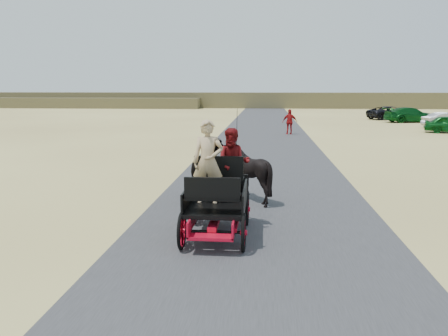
# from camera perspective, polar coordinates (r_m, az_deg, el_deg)

# --- Properties ---
(ground) EXTENTS (140.00, 140.00, 0.00)m
(ground) POSITION_cam_1_polar(r_m,az_deg,el_deg) (9.72, 4.61, -8.69)
(ground) COLOR tan
(road) EXTENTS (6.00, 140.00, 0.01)m
(road) POSITION_cam_1_polar(r_m,az_deg,el_deg) (9.72, 4.61, -8.67)
(road) COLOR #38383A
(road) RESTS_ON ground
(ridge_far) EXTENTS (140.00, 6.00, 2.40)m
(ridge_far) POSITION_cam_1_polar(r_m,az_deg,el_deg) (71.21, 5.35, 8.82)
(ridge_far) COLOR brown
(ridge_far) RESTS_ON ground
(ridge_near) EXTENTS (40.00, 4.00, 1.60)m
(ridge_near) POSITION_cam_1_polar(r_m,az_deg,el_deg) (73.65, -18.95, 8.05)
(ridge_near) COLOR brown
(ridge_near) RESTS_ON ground
(carriage) EXTENTS (1.30, 2.40, 0.72)m
(carriage) POSITION_cam_1_polar(r_m,az_deg,el_deg) (9.58, -0.90, -6.68)
(carriage) COLOR black
(carriage) RESTS_ON ground
(horse_left) EXTENTS (0.91, 2.01, 1.70)m
(horse_left) POSITION_cam_1_polar(r_m,az_deg,el_deg) (12.42, -1.92, -0.39)
(horse_left) COLOR black
(horse_left) RESTS_ON ground
(horse_right) EXTENTS (1.37, 1.54, 1.70)m
(horse_right) POSITION_cam_1_polar(r_m,az_deg,el_deg) (12.33, 3.15, -0.47)
(horse_right) COLOR black
(horse_right) RESTS_ON ground
(driver_man) EXTENTS (0.66, 0.43, 1.80)m
(driver_man) POSITION_cam_1_polar(r_m,az_deg,el_deg) (9.36, -2.11, 0.83)
(driver_man) COLOR tan
(driver_man) RESTS_ON carriage
(passenger_woman) EXTENTS (0.77, 0.60, 1.58)m
(passenger_woman) POSITION_cam_1_polar(r_m,az_deg,el_deg) (9.87, 1.19, 0.68)
(passenger_woman) COLOR #660C0F
(passenger_woman) RESTS_ON carriage
(pedestrian) EXTENTS (1.04, 0.50, 1.73)m
(pedestrian) POSITION_cam_1_polar(r_m,az_deg,el_deg) (30.52, 8.58, 5.98)
(pedestrian) COLOR #9E1214
(pedestrian) RESTS_ON ground
(car_b) EXTENTS (3.97, 1.98, 1.25)m
(car_b) POSITION_cam_1_polar(r_m,az_deg,el_deg) (39.02, 27.18, 5.55)
(car_b) COLOR #B2B2B7
(car_b) RESTS_ON ground
(car_c) EXTENTS (5.05, 2.88, 1.38)m
(car_c) POSITION_cam_1_polar(r_m,az_deg,el_deg) (44.33, 23.17, 6.40)
(car_c) COLOR #0C4C19
(car_c) RESTS_ON ground
(car_d) EXTENTS (5.19, 3.46, 1.32)m
(car_d) POSITION_cam_1_polar(r_m,az_deg,el_deg) (47.63, 21.01, 6.74)
(car_d) COLOR black
(car_d) RESTS_ON ground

